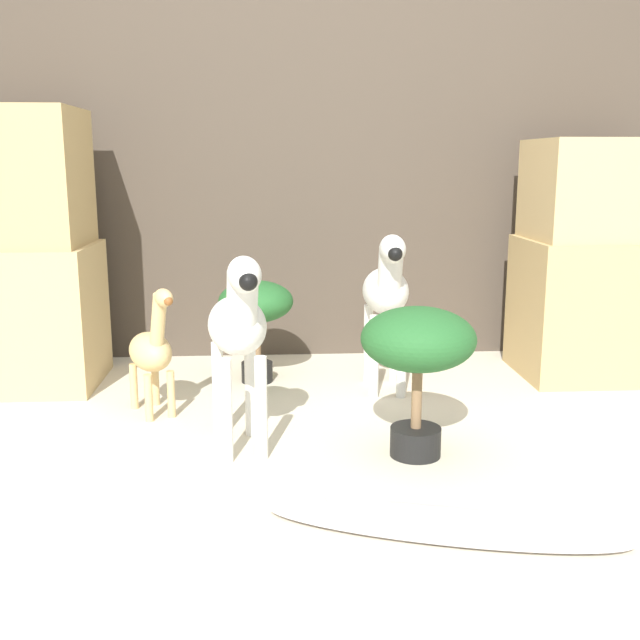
# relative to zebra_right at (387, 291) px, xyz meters

# --- Properties ---
(ground_plane) EXTENTS (14.00, 14.00, 0.00)m
(ground_plane) POSITION_rel_zebra_right_xyz_m (-0.29, -1.02, -0.44)
(ground_plane) COLOR beige
(wall_back) EXTENTS (6.40, 0.08, 2.20)m
(wall_back) POSITION_rel_zebra_right_xyz_m (-0.29, 0.70, 0.66)
(wall_back) COLOR #473D33
(wall_back) RESTS_ON ground_plane
(rock_pillar_left) EXTENTS (0.69, 0.53, 1.19)m
(rock_pillar_left) POSITION_rel_zebra_right_xyz_m (-1.59, 0.21, 0.13)
(rock_pillar_left) COLOR tan
(rock_pillar_left) RESTS_ON ground_plane
(rock_pillar_right) EXTENTS (0.69, 0.53, 1.07)m
(rock_pillar_right) POSITION_rel_zebra_right_xyz_m (1.01, 0.21, 0.08)
(rock_pillar_right) COLOR tan
(rock_pillar_right) RESTS_ON ground_plane
(zebra_right) EXTENTS (0.20, 0.47, 0.69)m
(zebra_right) POSITION_rel_zebra_right_xyz_m (0.00, 0.00, 0.00)
(zebra_right) COLOR silver
(zebra_right) RESTS_ON ground_plane
(zebra_left) EXTENTS (0.25, 0.48, 0.69)m
(zebra_left) POSITION_rel_zebra_right_xyz_m (-0.59, -0.64, 0.00)
(zebra_left) COLOR silver
(zebra_left) RESTS_ON ground_plane
(giraffe_figurine) EXTENTS (0.26, 0.36, 0.52)m
(giraffe_figurine) POSITION_rel_zebra_right_xyz_m (-0.94, -0.23, -0.18)
(giraffe_figurine) COLOR tan
(giraffe_figurine) RESTS_ON ground_plane
(potted_palm_front) EXTENTS (0.33, 0.33, 0.46)m
(potted_palm_front) POSITION_rel_zebra_right_xyz_m (-0.55, 0.19, -0.10)
(potted_palm_front) COLOR black
(potted_palm_front) RESTS_ON ground_plane
(potted_palm_back) EXTENTS (0.38, 0.38, 0.51)m
(potted_palm_back) POSITION_rel_zebra_right_xyz_m (-0.00, -0.71, -0.07)
(potted_palm_back) COLOR black
(potted_palm_back) RESTS_ON ground_plane
(surfboard) EXTENTS (0.99, 0.47, 0.09)m
(surfboard) POSITION_rel_zebra_right_xyz_m (-0.04, -1.24, -0.42)
(surfboard) COLOR silver
(surfboard) RESTS_ON ground_plane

